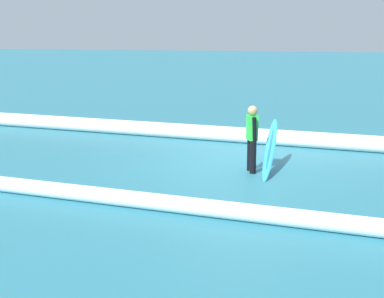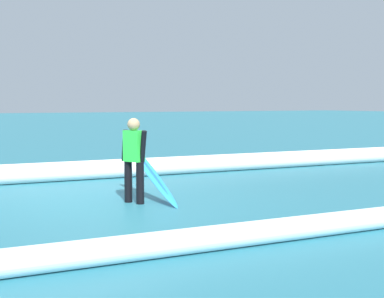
% 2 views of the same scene
% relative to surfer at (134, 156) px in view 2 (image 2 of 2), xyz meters
% --- Properties ---
extents(ground_plane, '(176.65, 176.65, 0.00)m').
position_rel_surfer_xyz_m(ground_plane, '(0.56, -0.61, -0.84)').
color(ground_plane, teal).
extents(surfer, '(0.32, 0.58, 1.49)m').
position_rel_surfer_xyz_m(surfer, '(0.00, 0.00, 0.00)').
color(surfer, black).
rests_on(surfer, ground_plane).
extents(surfboard, '(0.33, 2.01, 1.09)m').
position_rel_surfer_xyz_m(surfboard, '(-0.38, -0.18, -0.31)').
color(surfboard, '#268CE5').
rests_on(surfboard, ground_plane).
extents(wave_crest_foreground, '(25.54, 2.20, 0.44)m').
position_rel_surfer_xyz_m(wave_crest_foreground, '(-1.14, -3.15, -0.62)').
color(wave_crest_foreground, white).
rests_on(wave_crest_foreground, ground_plane).
extents(wave_crest_midground, '(21.80, 1.70, 0.30)m').
position_rel_surfer_xyz_m(wave_crest_midground, '(2.35, 3.16, -0.69)').
color(wave_crest_midground, white).
rests_on(wave_crest_midground, ground_plane).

